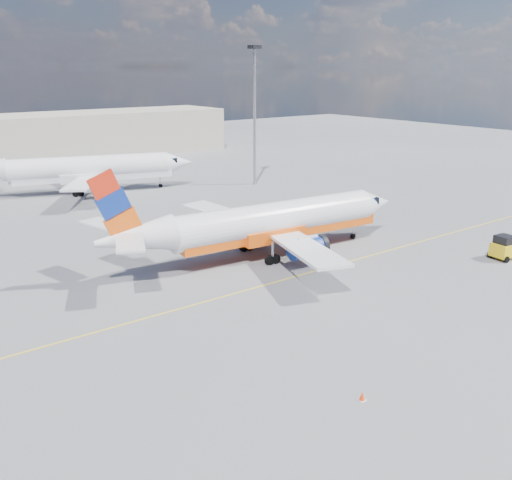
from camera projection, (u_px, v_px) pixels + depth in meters
ground at (289, 298)px, 41.20m from camera, size 240.00×240.00×0.00m
taxi_line at (264, 285)px, 43.49m from camera, size 70.00×0.15×0.01m
terminal_main at (37, 138)px, 100.28m from camera, size 70.00×14.00×8.00m
main_jet at (267, 223)px, 49.48m from camera, size 29.83×23.51×9.05m
second_jet at (82, 170)px, 74.61m from camera, size 30.68×23.34×9.30m
gse_tug at (507, 247)px, 49.40m from camera, size 3.12×2.10×2.12m
traffic_cone at (362, 396)px, 28.43m from camera, size 0.35×0.35×0.49m
floodlight_mast at (255, 103)px, 77.79m from camera, size 1.37×1.37×18.75m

